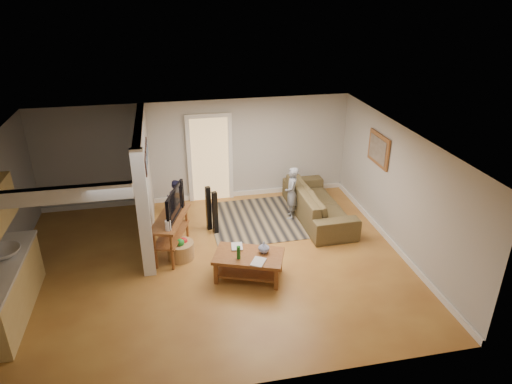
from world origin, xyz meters
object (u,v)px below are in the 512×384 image
child (291,217)px  toddler (177,215)px  coffee_table (250,259)px  toy_basket (181,249)px  sofa (317,217)px  tv_console (171,221)px  speaker_left (215,213)px  speaker_right (209,208)px

child → toddler: child is taller
coffee_table → toddler: size_ratio=1.58×
toy_basket → child: (2.59, 1.21, -0.19)m
sofa → tv_console: (-3.34, -0.89, 0.74)m
coffee_table → child: bearing=57.0°
speaker_left → toddler: (-0.79, 0.99, -0.49)m
sofa → tv_console: 3.53m
coffee_table → toy_basket: 1.53m
sofa → speaker_left: (-2.41, -0.25, 0.49)m
sofa → tv_console: size_ratio=1.83×
sofa → speaker_right: speaker_right is taller
speaker_right → toddler: 1.16m
tv_console → child: 3.00m
speaker_right → toy_basket: (-0.68, -1.04, -0.32)m
sofa → tv_console: bearing=103.6°
coffee_table → toddler: bearing=114.0°
toy_basket → tv_console: bearing=125.0°
child → toddler: size_ratio=1.38×
speaker_left → toy_basket: 1.20m
speaker_left → speaker_right: 0.23m
sofa → toddler: bearing=75.5°
coffee_table → toddler: (-1.22, 2.73, -0.38)m
toddler → child: bearing=-172.5°
speaker_left → child: size_ratio=0.79×
sofa → speaker_right: bearing=89.7°
sofa → toy_basket: size_ratio=4.83×
speaker_right → tv_console: bearing=-144.5°
toddler → sofa: bearing=-172.1°
sofa → toddler: toddler is taller
toy_basket → child: child is taller
child → tv_console: bearing=-53.4°
coffee_table → tv_console: tv_console is taller
sofa → speaker_right: 2.58m
toy_basket → toddler: 1.84m
speaker_left → child: bearing=-1.9°
coffee_table → tv_console: (-1.36, 1.10, 0.36)m
sofa → speaker_right: (-2.52, -0.05, 0.51)m
speaker_left → toddler: 1.36m
speaker_right → toy_basket: 1.28m
tv_console → toy_basket: 0.60m
speaker_left → toy_basket: speaker_left is taller
sofa → child: 0.62m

